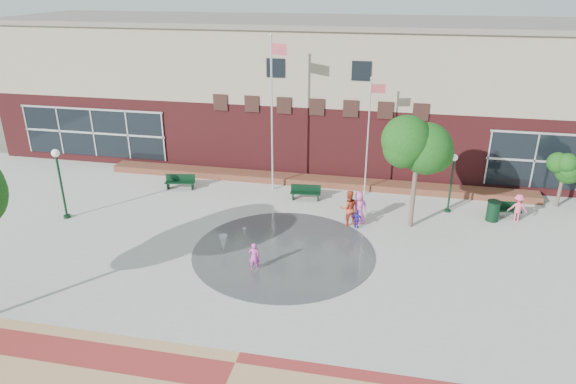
% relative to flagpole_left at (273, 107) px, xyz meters
% --- Properties ---
extents(ground, '(120.00, 120.00, 0.00)m').
position_rel_flagpole_left_xyz_m(ground, '(2.18, -10.24, -4.99)').
color(ground, '#666056').
rests_on(ground, ground).
extents(plaza_concrete, '(46.00, 18.00, 0.01)m').
position_rel_flagpole_left_xyz_m(plaza_concrete, '(2.18, -6.24, -4.98)').
color(plaza_concrete, '#A8A8A0').
rests_on(plaza_concrete, ground).
extents(splash_pad, '(8.40, 8.40, 0.01)m').
position_rel_flagpole_left_xyz_m(splash_pad, '(2.18, -7.24, -4.98)').
color(splash_pad, '#383A3D').
rests_on(splash_pad, ground).
extents(library_building, '(44.40, 10.40, 9.20)m').
position_rel_flagpole_left_xyz_m(library_building, '(2.18, 7.24, -0.34)').
color(library_building, '#591B1D').
rests_on(library_building, ground).
extents(flower_bed, '(26.00, 1.20, 0.40)m').
position_rel_flagpole_left_xyz_m(flower_bed, '(2.18, 1.36, -4.99)').
color(flower_bed, maroon).
rests_on(flower_bed, ground).
extents(flagpole_left, '(1.00, 0.41, 8.96)m').
position_rel_flagpole_left_xyz_m(flagpole_left, '(0.00, 0.00, 0.00)').
color(flagpole_left, silver).
rests_on(flagpole_left, ground).
extents(flagpole_right, '(0.84, 0.14, 6.82)m').
position_rel_flagpole_left_xyz_m(flagpole_right, '(5.40, 0.35, -1.18)').
color(flagpole_right, silver).
rests_on(flagpole_right, ground).
extents(lamp_left, '(0.40, 0.40, 3.79)m').
position_rel_flagpole_left_xyz_m(lamp_left, '(-9.75, -6.00, -2.63)').
color(lamp_left, black).
rests_on(lamp_left, ground).
extents(lamp_right, '(0.35, 0.35, 3.27)m').
position_rel_flagpole_left_xyz_m(lamp_right, '(9.92, -1.16, -2.95)').
color(lamp_right, black).
rests_on(lamp_right, ground).
extents(bench_left, '(1.81, 0.76, 0.88)m').
position_rel_flagpole_left_xyz_m(bench_left, '(-5.47, -1.04, -4.70)').
color(bench_left, black).
rests_on(bench_left, ground).
extents(bench_mid, '(1.74, 0.61, 0.86)m').
position_rel_flagpole_left_xyz_m(bench_mid, '(2.13, -1.10, -4.71)').
color(bench_mid, black).
rests_on(bench_mid, ground).
extents(bench_right, '(1.69, 0.56, 0.84)m').
position_rel_flagpole_left_xyz_m(bench_right, '(12.77, -1.24, -4.72)').
color(bench_right, black).
rests_on(bench_right, ground).
extents(trash_can, '(0.68, 0.68, 1.11)m').
position_rel_flagpole_left_xyz_m(trash_can, '(12.08, -1.82, -4.42)').
color(trash_can, black).
rests_on(trash_can, ground).
extents(tree_mid, '(3.24, 3.24, 5.46)m').
position_rel_flagpole_left_xyz_m(tree_mid, '(7.93, -3.35, -1.01)').
color(tree_mid, '#4F3D32').
rests_on(tree_mid, ground).
extents(tree_small_right, '(1.97, 1.97, 3.36)m').
position_rel_flagpole_left_xyz_m(tree_small_right, '(15.88, 0.80, -2.53)').
color(tree_small_right, '#4F3D32').
rests_on(tree_small_right, ground).
extents(water_jet_a, '(0.41, 0.41, 0.79)m').
position_rel_flagpole_left_xyz_m(water_jet_a, '(-0.54, -7.74, -4.99)').
color(water_jet_a, white).
rests_on(water_jet_a, ground).
extents(water_jet_b, '(0.19, 0.19, 0.42)m').
position_rel_flagpole_left_xyz_m(water_jet_b, '(-0.02, -6.11, -4.99)').
color(water_jet_b, white).
rests_on(water_jet_b, ground).
extents(child_splash, '(0.52, 0.39, 1.30)m').
position_rel_flagpole_left_xyz_m(child_splash, '(1.27, -9.00, -4.34)').
color(child_splash, '#CC41A2').
rests_on(child_splash, ground).
extents(adult_red, '(1.11, 1.00, 1.88)m').
position_rel_flagpole_left_xyz_m(adult_red, '(4.79, -3.80, -4.05)').
color(adult_red, '#BF4328').
rests_on(adult_red, ground).
extents(adult_pink, '(0.97, 0.75, 1.75)m').
position_rel_flagpole_left_xyz_m(adult_pink, '(5.30, -3.52, -4.11)').
color(adult_pink, '#DC5CAC').
rests_on(adult_pink, ground).
extents(child_blue, '(0.63, 0.41, 0.99)m').
position_rel_flagpole_left_xyz_m(child_blue, '(5.27, -4.12, -4.49)').
color(child_blue, '#2D23A6').
rests_on(child_blue, ground).
extents(person_bench, '(0.97, 0.58, 1.47)m').
position_rel_flagpole_left_xyz_m(person_bench, '(13.31, -1.56, -4.25)').
color(person_bench, '#EB5778').
rests_on(person_bench, ground).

